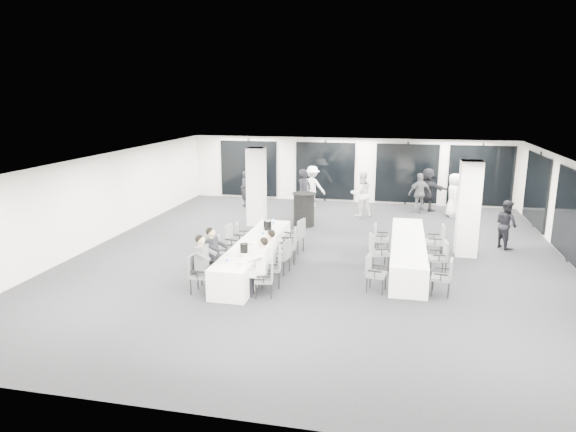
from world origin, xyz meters
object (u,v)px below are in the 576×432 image
(chair_main_left_near, at_px, (198,271))
(chair_side_right_near, at_px, (445,275))
(banquet_table_side, at_px, (408,252))
(chair_side_right_far, at_px, (437,239))
(standing_guest_d, at_px, (420,191))
(chair_side_left_mid, at_px, (377,249))
(standing_guest_g, at_px, (245,187))
(chair_side_left_far, at_px, (379,236))
(standing_guest_h, at_px, (506,221))
(chair_main_left_fourth, at_px, (233,240))
(standing_guest_c, at_px, (312,184))
(chair_side_right_mid, at_px, (440,255))
(ice_bucket_far, at_px, (268,225))
(chair_main_right_far, at_px, (297,234))
(standing_guest_a, at_px, (304,190))
(chair_main_right_fourth, at_px, (290,243))
(standing_guest_b, at_px, (362,191))
(ice_bucket_near, at_px, (244,248))
(chair_main_left_second, at_px, (208,261))
(cocktail_table, at_px, (304,209))
(banquet_table_main, at_px, (255,255))
(chair_main_left_mid, at_px, (223,250))
(chair_main_right_near, at_px, (267,276))
(chair_side_left_near, at_px, (373,271))
(chair_main_right_second, at_px, (274,264))
(chair_main_left_far, at_px, (241,235))

(chair_main_left_near, bearing_deg, chair_side_right_near, 103.44)
(banquet_table_side, height_order, chair_side_right_far, chair_side_right_far)
(banquet_table_side, relative_size, standing_guest_d, 2.75)
(chair_side_left_mid, bearing_deg, standing_guest_g, -154.53)
(chair_side_left_far, xyz_separation_m, standing_guest_h, (3.77, 1.28, 0.36))
(chair_main_left_fourth, distance_m, chair_side_left_far, 4.37)
(chair_main_left_near, bearing_deg, chair_side_left_far, 138.47)
(chair_side_right_near, bearing_deg, chair_main_left_fourth, 82.97)
(chair_side_right_far, bearing_deg, standing_guest_c, 37.00)
(chair_side_right_near, bearing_deg, standing_guest_h, -17.76)
(chair_side_left_far, height_order, chair_side_right_near, chair_side_right_near)
(chair_main_left_near, relative_size, standing_guest_c, 0.48)
(chair_side_right_mid, distance_m, ice_bucket_far, 4.93)
(chair_side_left_far, relative_size, chair_side_right_mid, 0.95)
(chair_main_right_far, height_order, standing_guest_c, standing_guest_c)
(chair_side_right_mid, bearing_deg, standing_guest_a, 33.01)
(ice_bucket_far, bearing_deg, chair_side_left_far, 15.79)
(chair_main_right_fourth, relative_size, chair_side_right_far, 1.01)
(standing_guest_b, height_order, ice_bucket_near, standing_guest_b)
(banquet_table_side, relative_size, chair_main_left_second, 4.90)
(cocktail_table, xyz_separation_m, standing_guest_a, (-0.24, 1.34, 0.45))
(banquet_table_main, xyz_separation_m, chair_main_left_mid, (-0.83, -0.19, 0.14))
(chair_main_right_near, xyz_separation_m, chair_main_right_far, (0.02, 3.48, 0.10))
(chair_side_right_far, height_order, standing_guest_g, standing_guest_g)
(banquet_table_side, height_order, standing_guest_h, standing_guest_h)
(banquet_table_main, bearing_deg, chair_side_left_near, -17.01)
(chair_main_left_mid, distance_m, chair_main_right_far, 2.46)
(banquet_table_main, height_order, chair_main_right_second, chair_main_right_second)
(chair_main_left_far, bearing_deg, ice_bucket_far, 66.14)
(chair_main_right_second, xyz_separation_m, standing_guest_a, (-0.62, 7.38, 0.50))
(chair_main_left_fourth, xyz_separation_m, standing_guest_d, (5.41, 7.21, 0.34))
(chair_main_left_mid, xyz_separation_m, standing_guest_d, (5.40, 8.04, 0.39))
(banquet_table_main, bearing_deg, chair_side_right_near, -10.43)
(cocktail_table, relative_size, standing_guest_a, 0.57)
(chair_main_right_second, distance_m, chair_side_left_near, 2.41)
(chair_main_left_mid, height_order, standing_guest_g, standing_guest_g)
(standing_guest_b, bearing_deg, chair_main_right_fourth, 51.00)
(chair_main_left_near, distance_m, chair_side_left_far, 5.84)
(chair_main_left_fourth, distance_m, chair_side_right_mid, 5.73)
(standing_guest_g, height_order, ice_bucket_near, standing_guest_g)
(banquet_table_side, bearing_deg, chair_main_right_far, 171.27)
(chair_main_right_fourth, height_order, standing_guest_b, standing_guest_b)
(standing_guest_c, relative_size, standing_guest_d, 1.07)
(banquet_table_side, relative_size, chair_main_left_far, 5.74)
(cocktail_table, relative_size, chair_main_right_second, 1.22)
(chair_main_left_second, relative_size, chair_side_right_near, 1.15)
(chair_main_left_second, distance_m, ice_bucket_near, 0.95)
(banquet_table_main, xyz_separation_m, standing_guest_h, (7.01, 3.48, 0.48))
(chair_main_right_far, relative_size, chair_side_left_far, 1.20)
(chair_side_left_near, bearing_deg, standing_guest_a, -148.27)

